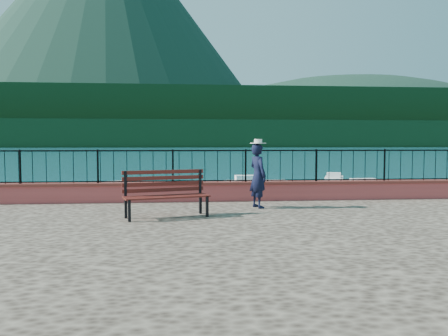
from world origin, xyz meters
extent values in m
plane|color=#19596B|center=(0.00, 0.00, 0.00)|extent=(2000.00, 2000.00, 0.00)
cube|color=#C14745|center=(0.00, 3.70, 1.49)|extent=(28.00, 0.46, 0.58)
cube|color=black|center=(0.00, 3.70, 2.25)|extent=(27.00, 0.05, 0.95)
cube|color=#2D231C|center=(-2.00, 12.00, 0.15)|extent=(2.00, 16.00, 0.30)
cube|color=black|center=(0.00, 300.00, 9.00)|extent=(900.00, 60.00, 18.00)
cube|color=black|center=(0.00, 360.00, 22.00)|extent=(900.00, 120.00, 44.00)
cone|color=#142D23|center=(-120.00, 700.00, 190.00)|extent=(560.00, 560.00, 380.00)
ellipsoid|color=#142D23|center=(220.00, 560.00, 0.00)|extent=(448.00, 384.00, 180.00)
cube|color=black|center=(-2.59, 0.87, 1.45)|extent=(2.08, 1.14, 0.50)
cube|color=maroon|center=(-2.67, 1.16, 2.00)|extent=(1.94, 0.63, 0.61)
imported|color=black|center=(-0.18, 2.21, 2.07)|extent=(0.62, 0.74, 1.74)
cylinder|color=white|center=(-0.18, 2.21, 3.00)|extent=(0.44, 0.44, 0.12)
cube|color=silver|center=(-4.80, 9.71, 0.40)|extent=(3.69, 1.38, 0.80)
cube|color=silver|center=(4.15, 11.44, 0.40)|extent=(4.02, 2.23, 0.80)
cube|color=silver|center=(9.50, 16.18, 0.40)|extent=(4.36, 1.40, 0.80)
cube|color=silver|center=(-5.56, 15.86, 0.40)|extent=(3.47, 2.14, 0.80)
cube|color=silver|center=(2.72, 19.60, 0.40)|extent=(4.32, 1.34, 0.80)
cube|color=silver|center=(9.00, 22.00, 0.40)|extent=(2.38, 3.52, 0.80)
camera|label=1|loc=(-2.21, -9.42, 2.96)|focal=35.00mm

